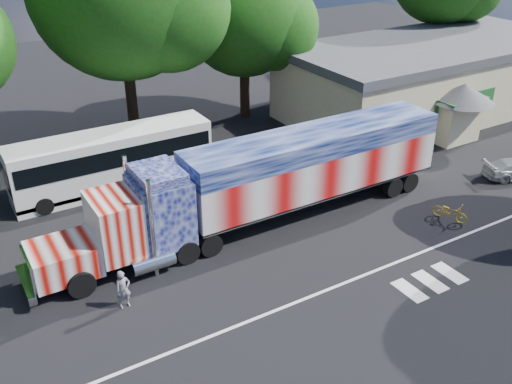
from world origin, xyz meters
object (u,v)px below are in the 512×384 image
coach_bus (113,160)px  tree_ne_a (246,14)px  semi_truck (270,179)px  woman (123,289)px  bicycle (450,212)px

coach_bus → tree_ne_a: bearing=27.1°
semi_truck → woman: bearing=-162.5°
semi_truck → tree_ne_a: (6.83, 13.98, 4.98)m
semi_truck → coach_bus: 9.44m
woman → tree_ne_a: bearing=41.7°
bicycle → tree_ne_a: bearing=72.3°
semi_truck → tree_ne_a: 16.34m
tree_ne_a → woman: bearing=-132.7°
woman → bicycle: bearing=-12.2°
woman → tree_ne_a: size_ratio=0.14×
semi_truck → coach_bus: semi_truck is taller
semi_truck → coach_bus: (-5.40, 7.71, -0.71)m
bicycle → coach_bus: bearing=116.2°
coach_bus → woman: bearing=-106.9°
woman → bicycle: woman is taller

